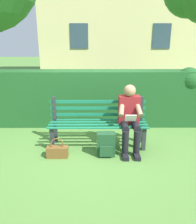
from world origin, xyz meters
TOP-DOWN VIEW (x-y plane):
  - ground at (0.00, 0.00)m, footprint 60.00×60.00m
  - park_bench at (0.00, -0.08)m, footprint 1.85×0.50m
  - person_seated at (-0.57, 0.10)m, footprint 0.44×0.73m
  - hedge_backdrop at (-0.40, -1.26)m, footprint 5.75×0.68m
  - building_facade at (-1.16, -9.33)m, footprint 8.24×3.28m
  - backpack at (-0.14, 0.38)m, footprint 0.32×0.25m
  - handbag at (0.71, 0.44)m, footprint 0.37×0.15m

SIDE VIEW (x-z plane):
  - ground at x=0.00m, z-range 0.00..0.00m
  - handbag at x=0.71m, z-range -0.07..0.29m
  - backpack at x=-0.14m, z-range 0.00..0.42m
  - park_bench at x=0.00m, z-range 0.01..0.94m
  - person_seated at x=-0.57m, z-range 0.04..1.24m
  - hedge_backdrop at x=-0.40m, z-range -0.02..1.37m
  - building_facade at x=-1.16m, z-range 0.00..8.04m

